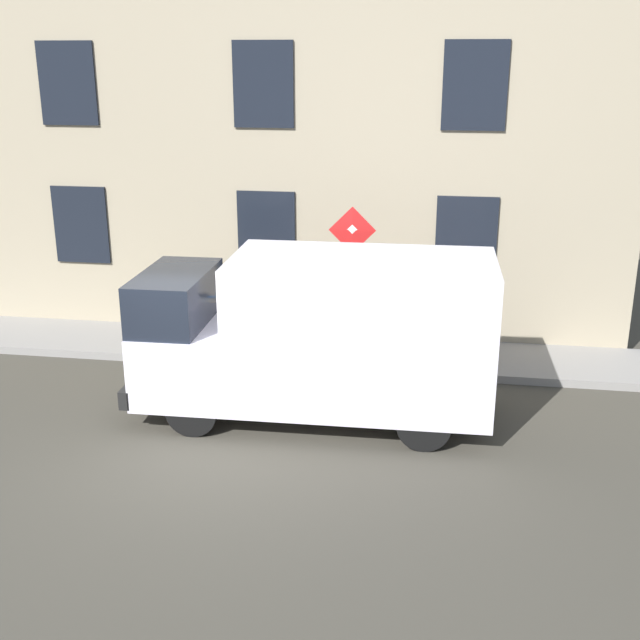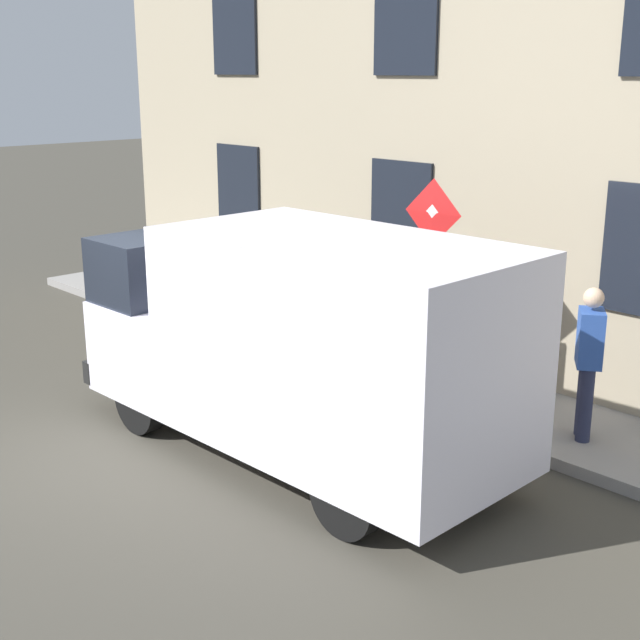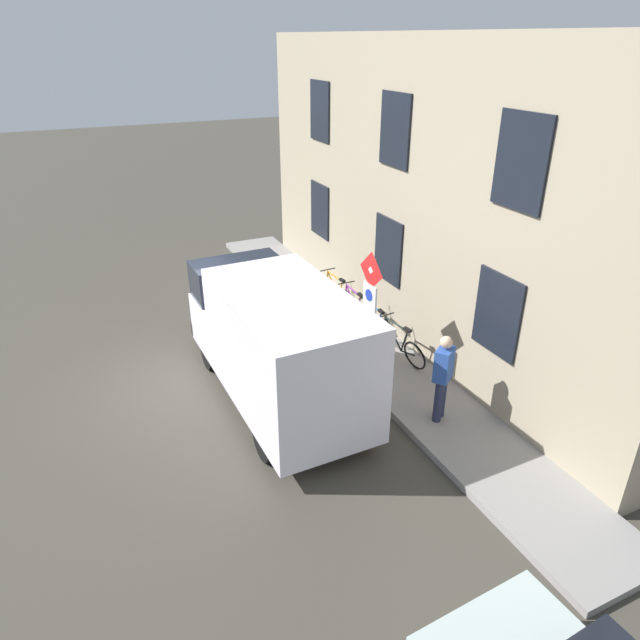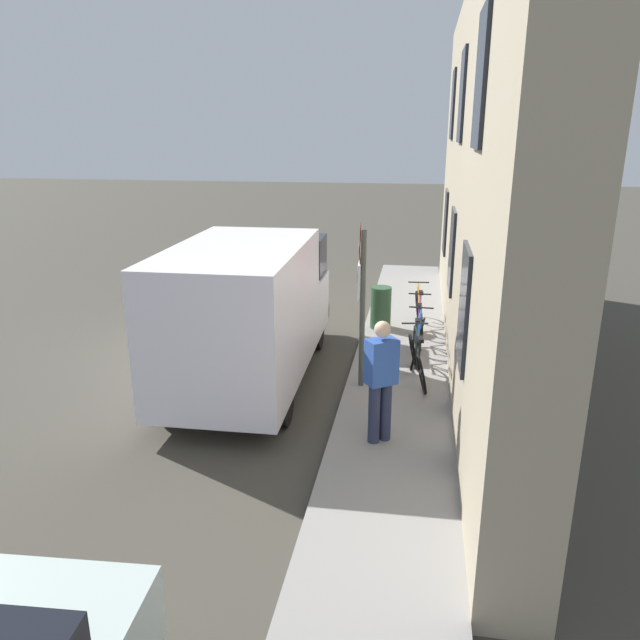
{
  "view_description": "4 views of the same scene",
  "coord_description": "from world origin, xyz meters",
  "px_view_note": "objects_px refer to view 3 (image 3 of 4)",
  "views": [
    {
      "loc": [
        -9.49,
        -3.3,
        5.24
      ],
      "look_at": [
        3.12,
        -1.3,
        1.0
      ],
      "focal_mm": 44.63,
      "sensor_mm": 36.0,
      "label": 1
    },
    {
      "loc": [
        -4.4,
        -8.13,
        4.07
      ],
      "look_at": [
        2.73,
        -0.6,
        1.1
      ],
      "focal_mm": 48.83,
      "sensor_mm": 36.0,
      "label": 2
    },
    {
      "loc": [
        -1.79,
        -10.53,
        6.52
      ],
      "look_at": [
        2.85,
        -0.65,
        1.05
      ],
      "focal_mm": 31.86,
      "sensor_mm": 36.0,
      "label": 3
    },
    {
      "loc": [
        4.31,
        -11.1,
        4.22
      ],
      "look_at": [
        2.59,
        -0.83,
        0.94
      ],
      "focal_mm": 33.89,
      "sensor_mm": 36.0,
      "label": 4
    }
  ],
  "objects_px": {
    "bicycle_purple": "(355,308)",
    "bicycle_orange": "(337,293)",
    "delivery_van": "(277,340)",
    "bicycle_black": "(398,344)",
    "bicycle_blue": "(375,325)",
    "pedestrian": "(443,375)",
    "litter_bin": "(311,299)",
    "sign_post_stacked": "(371,299)"
  },
  "relations": [
    {
      "from": "bicycle_purple",
      "to": "bicycle_orange",
      "type": "xyz_separation_m",
      "value": [
        -0.0,
        1.0,
        0.0
      ]
    },
    {
      "from": "bicycle_purple",
      "to": "bicycle_orange",
      "type": "distance_m",
      "value": 1.0
    },
    {
      "from": "delivery_van",
      "to": "bicycle_black",
      "type": "xyz_separation_m",
      "value": [
        2.86,
        0.12,
        -0.82
      ]
    },
    {
      "from": "bicycle_black",
      "to": "bicycle_blue",
      "type": "xyz_separation_m",
      "value": [
        0.0,
        1.0,
        0.0
      ]
    },
    {
      "from": "pedestrian",
      "to": "litter_bin",
      "type": "bearing_deg",
      "value": 149.05
    },
    {
      "from": "bicycle_black",
      "to": "pedestrian",
      "type": "relative_size",
      "value": 1.0
    },
    {
      "from": "bicycle_orange",
      "to": "litter_bin",
      "type": "height_order",
      "value": "litter_bin"
    },
    {
      "from": "delivery_van",
      "to": "bicycle_blue",
      "type": "distance_m",
      "value": 3.18
    },
    {
      "from": "bicycle_purple",
      "to": "delivery_van",
      "type": "bearing_deg",
      "value": 126.3
    },
    {
      "from": "litter_bin",
      "to": "delivery_van",
      "type": "bearing_deg",
      "value": -125.04
    },
    {
      "from": "bicycle_orange",
      "to": "litter_bin",
      "type": "xyz_separation_m",
      "value": [
        -0.81,
        -0.2,
        0.08
      ]
    },
    {
      "from": "sign_post_stacked",
      "to": "delivery_van",
      "type": "relative_size",
      "value": 0.49
    },
    {
      "from": "bicycle_black",
      "to": "bicycle_orange",
      "type": "xyz_separation_m",
      "value": [
        0.0,
        3.0,
        0.0
      ]
    },
    {
      "from": "sign_post_stacked",
      "to": "litter_bin",
      "type": "bearing_deg",
      "value": 87.45
    },
    {
      "from": "delivery_van",
      "to": "bicycle_purple",
      "type": "xyz_separation_m",
      "value": [
        2.86,
        2.12,
        -0.82
      ]
    },
    {
      "from": "bicycle_purple",
      "to": "pedestrian",
      "type": "relative_size",
      "value": 0.99
    },
    {
      "from": "bicycle_blue",
      "to": "bicycle_purple",
      "type": "xyz_separation_m",
      "value": [
        -0.0,
        1.0,
        0.0
      ]
    },
    {
      "from": "sign_post_stacked",
      "to": "pedestrian",
      "type": "bearing_deg",
      "value": -75.4
    },
    {
      "from": "bicycle_black",
      "to": "litter_bin",
      "type": "height_order",
      "value": "litter_bin"
    },
    {
      "from": "bicycle_black",
      "to": "litter_bin",
      "type": "relative_size",
      "value": 1.91
    },
    {
      "from": "sign_post_stacked",
      "to": "bicycle_black",
      "type": "height_order",
      "value": "sign_post_stacked"
    },
    {
      "from": "sign_post_stacked",
      "to": "pedestrian",
      "type": "xyz_separation_m",
      "value": [
        0.48,
        -1.83,
        -0.84
      ]
    },
    {
      "from": "bicycle_orange",
      "to": "pedestrian",
      "type": "bearing_deg",
      "value": 170.0
    },
    {
      "from": "bicycle_blue",
      "to": "pedestrian",
      "type": "relative_size",
      "value": 1.0
    },
    {
      "from": "delivery_van",
      "to": "bicycle_orange",
      "type": "distance_m",
      "value": 4.31
    },
    {
      "from": "delivery_van",
      "to": "bicycle_black",
      "type": "relative_size",
      "value": 3.13
    },
    {
      "from": "sign_post_stacked",
      "to": "bicycle_black",
      "type": "bearing_deg",
      "value": 19.82
    },
    {
      "from": "pedestrian",
      "to": "litter_bin",
      "type": "relative_size",
      "value": 1.91
    },
    {
      "from": "delivery_van",
      "to": "sign_post_stacked",
      "type": "bearing_deg",
      "value": -97.81
    },
    {
      "from": "sign_post_stacked",
      "to": "bicycle_blue",
      "type": "height_order",
      "value": "sign_post_stacked"
    },
    {
      "from": "bicycle_orange",
      "to": "pedestrian",
      "type": "relative_size",
      "value": 1.0
    },
    {
      "from": "sign_post_stacked",
      "to": "delivery_van",
      "type": "distance_m",
      "value": 2.01
    },
    {
      "from": "bicycle_purple",
      "to": "pedestrian",
      "type": "bearing_deg",
      "value": 173.27
    },
    {
      "from": "sign_post_stacked",
      "to": "bicycle_blue",
      "type": "bearing_deg",
      "value": 54.6
    },
    {
      "from": "delivery_van",
      "to": "bicycle_blue",
      "type": "bearing_deg",
      "value": -69.76
    },
    {
      "from": "bicycle_purple",
      "to": "litter_bin",
      "type": "relative_size",
      "value": 1.9
    },
    {
      "from": "bicycle_black",
      "to": "bicycle_purple",
      "type": "height_order",
      "value": "same"
    },
    {
      "from": "bicycle_purple",
      "to": "litter_bin",
      "type": "height_order",
      "value": "litter_bin"
    },
    {
      "from": "sign_post_stacked",
      "to": "bicycle_black",
      "type": "relative_size",
      "value": 1.53
    },
    {
      "from": "delivery_van",
      "to": "bicycle_purple",
      "type": "distance_m",
      "value": 3.66
    },
    {
      "from": "bicycle_purple",
      "to": "pedestrian",
      "type": "height_order",
      "value": "pedestrian"
    },
    {
      "from": "bicycle_black",
      "to": "sign_post_stacked",
      "type": "bearing_deg",
      "value": 101.36
    }
  ]
}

